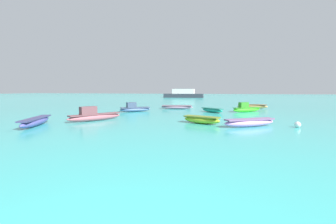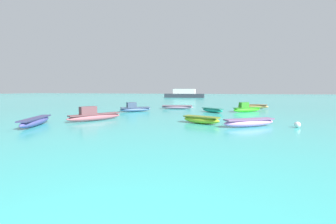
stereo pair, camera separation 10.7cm
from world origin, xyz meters
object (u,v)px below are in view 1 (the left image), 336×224
Objects in this scene: moored_boat_7 at (177,107)px; mooring_buoy_0 at (298,125)px; moored_boat_5 at (134,108)px; moored_boat_6 at (36,121)px; moored_boat_2 at (212,110)px; moored_boat_3 at (246,109)px; moored_boat_4 at (202,119)px; moored_boat_8 at (252,106)px; moored_boat_0 at (94,116)px; moored_boat_1 at (249,122)px; distant_ferry at (183,94)px.

moored_boat_7 is 10.88× the size of mooring_buoy_0.
moored_boat_6 is (-2.42, -9.70, -0.06)m from moored_boat_5.
moored_boat_2 is 3.43m from moored_boat_3.
moored_boat_4 is 9.65m from moored_boat_5.
moored_boat_8 reaches higher than moored_boat_4.
moored_boat_8 is (14.30, 16.64, 0.00)m from moored_boat_6.
moored_boat_1 is (10.37, -0.03, -0.10)m from moored_boat_0.
mooring_buoy_0 is (9.39, -10.75, -0.06)m from moored_boat_7.
moored_boat_4 is at bearing -78.99° from moored_boat_5.
moored_boat_0 is 1.08× the size of moored_boat_8.
distant_ferry reaches higher than moored_boat_7.
moored_boat_6 is (-9.70, -3.36, 0.01)m from moored_boat_4.
moored_boat_3 is 7.58m from moored_boat_7.
moored_boat_7 is at bearing -81.07° from distant_ferry.
moored_boat_1 is at bearing -72.15° from moored_boat_5.
distant_ferry is at bearing 107.74° from mooring_buoy_0.
distant_ferry is (-5.75, 36.57, 0.75)m from moored_boat_7.
moored_boat_7 is (-7.36, 1.81, -0.11)m from moored_boat_3.
moored_boat_0 reaches higher than moored_boat_4.
moored_boat_0 is 18.36m from moored_boat_8.
mooring_buoy_0 is (0.96, -13.47, -0.10)m from moored_boat_8.
moored_boat_8 is (11.88, 6.94, -0.05)m from moored_boat_5.
moored_boat_3 reaches higher than moored_boat_6.
moored_boat_1 is at bearing 81.09° from moored_boat_6.
moored_boat_3 is 40.57m from distant_ferry.
moored_boat_7 is at bearing 135.65° from moored_boat_6.
moored_boat_5 is 13.76m from moored_boat_8.
moored_boat_1 is 12.28m from moored_boat_5.
moored_boat_6 is 0.97× the size of moored_boat_7.
moored_boat_8 is at bearing -7.69° from moored_boat_5.
moored_boat_4 reaches higher than moored_boat_2.
moored_boat_8 is at bearing -9.17° from moored_boat_0.
moored_boat_6 is 21.94m from moored_boat_8.
moored_boat_2 is at bearing -75.97° from distant_ferry.
moored_boat_0 is at bearing -129.78° from moored_boat_5.
moored_boat_0 is 0.34× the size of distant_ferry.
distant_ferry is (-9.58, 47.13, 0.71)m from moored_boat_4.
moored_boat_8 reaches higher than mooring_buoy_0.
distant_ferry is at bearing 158.39° from moored_boat_6.
moored_boat_8 reaches higher than moored_boat_2.
moored_boat_0 reaches higher than moored_boat_1.
distant_ferry is (-2.30, 40.79, 0.65)m from moored_boat_5.
moored_boat_8 is at bearing 94.29° from moored_boat_2.
moored_boat_3 is 4.66m from moored_boat_8.
moored_boat_6 is at bearing -174.97° from moored_boat_3.
moored_boat_5 is 40.86m from distant_ferry.
distant_ferry reaches higher than moored_boat_6.
mooring_buoy_0 is at bearing 80.26° from moored_boat_6.
moored_boat_5 is at bearing 30.26° from moored_boat_0.
moored_boat_3 is (0.65, 9.30, 0.07)m from moored_boat_1.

